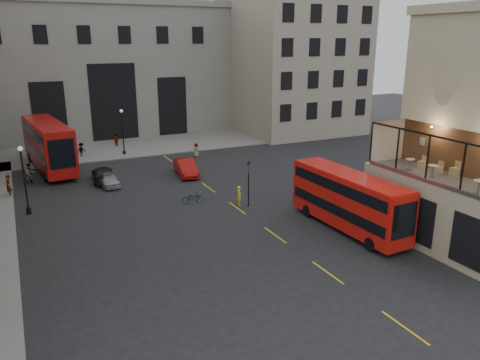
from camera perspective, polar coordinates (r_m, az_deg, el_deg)
name	(u,v)px	position (r m, az deg, el deg)	size (l,w,h in m)	color
ground	(355,266)	(29.11, 13.83, -10.09)	(140.00, 140.00, 0.00)	black
host_frontage	(438,213)	(32.57, 22.98, -3.74)	(3.00, 11.00, 4.50)	tan
cafe_floor	(442,179)	(31.90, 23.44, 0.14)	(3.00, 10.00, 0.10)	slate
gateway	(104,66)	(68.78, -16.27, 13.16)	(35.00, 10.60, 18.00)	gray
building_right	(290,58)	(70.30, 6.09, 14.60)	(16.60, 18.60, 20.00)	gray
pavement_far	(117,148)	(60.07, -14.75, 3.83)	(40.00, 12.00, 0.12)	slate
traffic_light_near	(248,178)	(37.04, 1.04, 0.30)	(0.16, 0.20, 3.80)	black
traffic_light_far	(43,153)	(48.79, -22.88, 3.00)	(0.16, 0.20, 3.80)	black
street_lamp_a	(25,184)	(39.04, -24.74, -0.46)	(0.36, 0.36, 5.33)	black
street_lamp_b	(123,135)	(55.76, -14.07, 5.37)	(0.36, 0.36, 5.33)	black
bus_near	(348,199)	(33.47, 13.06, -2.21)	(2.63, 10.25, 4.07)	red
bus_far	(48,143)	(51.61, -22.35, 4.16)	(4.19, 12.66, 4.96)	#A7100B
car_a	(108,179)	(44.47, -15.82, 0.07)	(1.50, 3.72, 1.27)	#A0A4A9
car_b	(186,168)	(46.51, -6.62, 1.52)	(1.66, 4.77, 1.57)	#A80F0A
car_c	(103,174)	(46.20, -16.39, 0.70)	(1.91, 4.70, 1.36)	black
bicycle	(193,198)	(38.58, -5.80, -2.16)	(0.62, 1.78, 0.94)	gray
cyclist	(239,195)	(37.92, -0.11, -1.88)	(0.58, 0.38, 1.60)	yellow
pedestrian_a	(30,174)	(47.66, -24.22, 0.72)	(0.93, 0.73, 1.92)	gray
pedestrian_b	(82,150)	(56.28, -18.76, 3.46)	(1.08, 0.62, 1.67)	gray
pedestrian_c	(116,141)	(60.43, -14.84, 4.66)	(0.99, 0.41, 1.69)	gray
pedestrian_d	(196,150)	(53.83, -5.37, 3.66)	(0.78, 0.51, 1.60)	gray
pedestrian_e	(8,186)	(44.34, -26.39, -0.67)	(0.70, 0.46, 1.93)	gray
cafe_table_near	(479,185)	(29.35, 27.11, -0.54)	(0.63, 0.63, 0.78)	silver
cafe_table_mid	(433,169)	(31.67, 22.43, 1.22)	(0.63, 0.63, 0.79)	white
cafe_table_far	(410,163)	(32.90, 20.00, 2.01)	(0.61, 0.61, 0.77)	beige
cafe_chair_b	(455,171)	(32.67, 24.70, 0.98)	(0.52, 0.52, 0.96)	tan
cafe_chair_c	(439,170)	(32.78, 23.07, 1.15)	(0.45, 0.45, 0.81)	tan
cafe_chair_d	(422,164)	(33.94, 21.28, 1.85)	(0.42, 0.42, 0.82)	#CFB977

